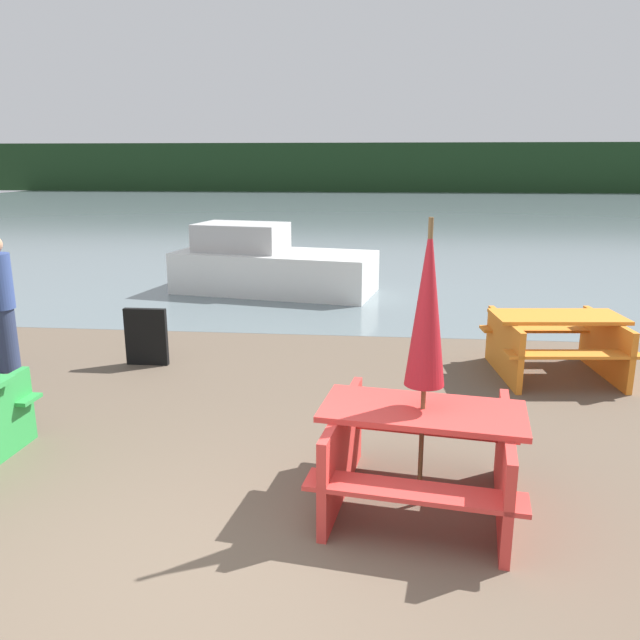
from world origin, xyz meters
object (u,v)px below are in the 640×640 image
(picnic_table_red, at_px, (421,449))
(umbrella_crimson, at_px, (427,305))
(picnic_table_orange, at_px, (555,340))
(person, at_px, (0,304))
(signboard, at_px, (146,337))
(boat, at_px, (269,266))

(picnic_table_red, bearing_deg, umbrella_crimson, 45.00)
(picnic_table_orange, bearing_deg, picnic_table_red, -119.73)
(picnic_table_orange, xyz_separation_m, person, (-6.85, -0.47, 0.40))
(signboard, bearing_deg, picnic_table_red, -43.00)
(boat, distance_m, signboard, 4.85)
(picnic_table_orange, distance_m, signboard, 5.17)
(picnic_table_red, bearing_deg, boat, 108.04)
(boat, relative_size, signboard, 5.57)
(picnic_table_red, distance_m, person, 5.73)
(boat, xyz_separation_m, person, (-2.45, -5.18, 0.34))
(boat, relative_size, person, 2.44)
(picnic_table_orange, bearing_deg, umbrella_crimson, -119.73)
(umbrella_crimson, bearing_deg, signboard, 137.00)
(picnic_table_red, xyz_separation_m, person, (-5.03, 2.72, 0.40))
(signboard, bearing_deg, person, -166.79)
(signboard, bearing_deg, boat, 80.86)
(person, bearing_deg, umbrella_crimson, -28.43)
(picnic_table_orange, distance_m, boat, 6.44)
(umbrella_crimson, height_order, signboard, umbrella_crimson)
(boat, bearing_deg, person, -104.82)
(picnic_table_red, bearing_deg, picnic_table_orange, 60.27)
(umbrella_crimson, height_order, person, umbrella_crimson)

